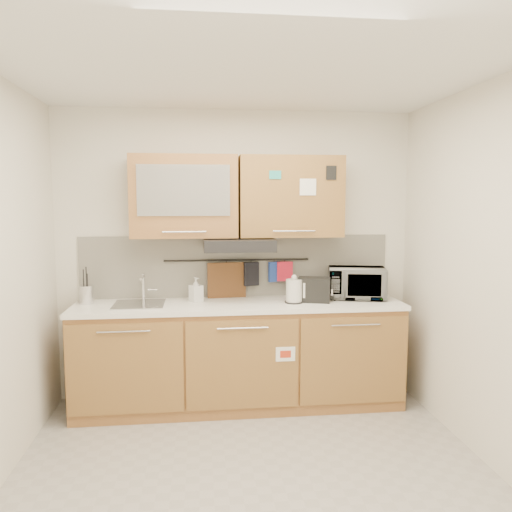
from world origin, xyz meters
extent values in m
plane|color=#9E9993|center=(0.00, 0.00, 0.00)|extent=(3.20, 3.20, 0.00)
plane|color=white|center=(0.00, 0.00, 2.60)|extent=(3.20, 3.20, 0.00)
plane|color=silver|center=(0.00, 1.50, 1.30)|extent=(3.20, 0.00, 3.20)
plane|color=silver|center=(1.60, 0.00, 1.30)|extent=(0.00, 3.00, 3.00)
cube|color=#B1763E|center=(0.00, 1.20, 0.44)|extent=(2.80, 0.60, 0.88)
cube|color=black|center=(0.00, 1.20, 0.05)|extent=(2.80, 0.54, 0.10)
cube|color=#A87E3B|center=(-0.93, 0.89, 0.47)|extent=(0.91, 0.02, 0.74)
cylinder|color=silver|center=(-0.93, 0.86, 0.78)|extent=(0.41, 0.01, 0.01)
cube|color=#A87E3B|center=(0.00, 0.89, 0.47)|extent=(0.91, 0.02, 0.74)
cylinder|color=silver|center=(0.00, 0.86, 0.78)|extent=(0.41, 0.01, 0.01)
cube|color=#A87E3B|center=(0.93, 0.89, 0.47)|extent=(0.91, 0.02, 0.74)
cylinder|color=silver|center=(0.93, 0.86, 0.78)|extent=(0.41, 0.01, 0.01)
cube|color=white|center=(0.00, 1.19, 0.90)|extent=(2.82, 0.62, 0.04)
cube|color=silver|center=(0.00, 1.49, 1.20)|extent=(2.80, 0.02, 0.56)
cube|color=#B1763E|center=(-0.46, 1.32, 1.83)|extent=(0.90, 0.35, 0.70)
cube|color=silver|center=(-0.46, 1.14, 1.88)|extent=(0.76, 0.02, 0.42)
cube|color=#A87E3B|center=(0.46, 1.32, 1.83)|extent=(0.90, 0.35, 0.70)
cube|color=white|center=(0.58, 1.14, 1.91)|extent=(0.14, 0.00, 0.14)
cube|color=black|center=(0.00, 1.25, 1.42)|extent=(0.60, 0.46, 0.10)
cube|color=silver|center=(-0.85, 1.20, 0.92)|extent=(0.42, 0.40, 0.03)
cylinder|color=silver|center=(-0.83, 1.36, 1.04)|extent=(0.03, 0.03, 0.24)
cylinder|color=silver|center=(-0.83, 1.28, 1.14)|extent=(0.02, 0.18, 0.02)
cylinder|color=black|center=(0.00, 1.45, 1.26)|extent=(1.30, 0.02, 0.02)
cylinder|color=silver|center=(-1.30, 1.30, 1.00)|extent=(0.14, 0.14, 0.16)
cylinder|color=black|center=(-1.32, 1.31, 1.07)|extent=(0.01, 0.01, 0.29)
cylinder|color=black|center=(-1.28, 1.28, 1.05)|extent=(0.01, 0.01, 0.26)
cylinder|color=black|center=(-1.30, 1.32, 1.08)|extent=(0.01, 0.01, 0.32)
cylinder|color=black|center=(-1.32, 1.27, 1.04)|extent=(0.01, 0.01, 0.23)
cylinder|color=silver|center=(0.47, 1.14, 1.02)|extent=(0.17, 0.17, 0.20)
sphere|color=silver|center=(0.47, 1.14, 1.14)|extent=(0.05, 0.05, 0.05)
cube|color=silver|center=(0.55, 1.12, 1.03)|extent=(0.02, 0.03, 0.13)
cylinder|color=black|center=(0.47, 1.14, 0.93)|extent=(0.16, 0.16, 0.01)
cube|color=black|center=(0.65, 1.17, 1.03)|extent=(0.31, 0.24, 0.21)
cube|color=black|center=(0.60, 1.18, 1.12)|extent=(0.11, 0.14, 0.01)
cube|color=black|center=(0.70, 1.15, 1.12)|extent=(0.11, 0.14, 0.01)
imported|color=#999999|center=(1.07, 1.28, 1.06)|extent=(0.56, 0.44, 0.28)
imported|color=#999999|center=(-0.37, 1.29, 1.03)|extent=(0.13, 0.13, 0.21)
cube|color=brown|center=(-0.10, 1.44, 1.02)|extent=(0.35, 0.06, 0.43)
cube|color=#203C95|center=(0.34, 1.44, 1.15)|extent=(0.11, 0.06, 0.18)
cube|color=black|center=(0.13, 1.44, 1.13)|extent=(0.14, 0.08, 0.21)
cube|color=red|center=(0.44, 1.44, 1.15)|extent=(0.14, 0.03, 0.18)
camera|label=1|loc=(-0.34, -3.02, 1.80)|focal=35.00mm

